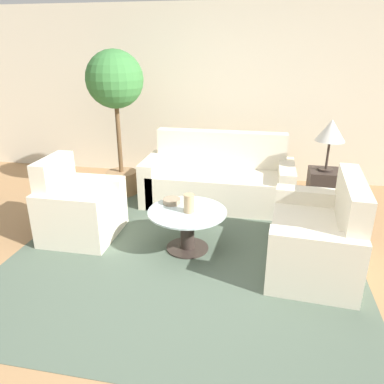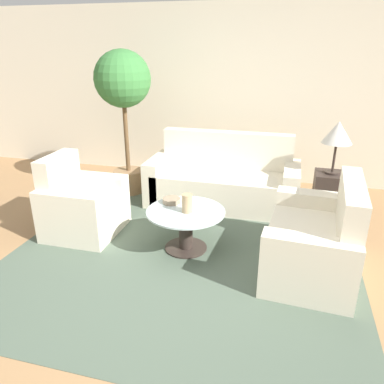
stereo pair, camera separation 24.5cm
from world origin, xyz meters
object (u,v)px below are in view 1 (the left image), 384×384
Objects in this scene: sofa_main at (218,181)px; bowl at (172,201)px; potted_plant at (116,94)px; coffee_table at (187,225)px; vase at (189,203)px; armchair at (77,210)px; table_lamp at (331,132)px; loveseat at (320,239)px.

sofa_main reaches higher than bowl.
potted_plant is 1.88m from bowl.
sofa_main reaches higher than coffee_table.
coffee_table is 0.25m from vase.
bowl is at bearing -86.39° from armchair.
sofa_main is 0.99× the size of potted_plant.
table_lamp is 0.32× the size of potted_plant.
sofa_main is at bearing 84.86° from vase.
potted_plant is at bearing 176.66° from table_lamp.
loveseat is 3.15m from potted_plant.
sofa_main is 1.83m from loveseat.
vase is at bearing -139.43° from table_lamp.
table_lamp is at bearing 176.01° from loveseat.
armchair is at bearing 176.29° from coffee_table.
sofa_main is at bearing -2.18° from potted_plant.
armchair reaches higher than bowl.
table_lamp is at bearing -4.55° from sofa_main.
vase is (-1.47, -1.26, -0.52)m from table_lamp.
bowl reaches higher than coffee_table.
sofa_main is 1.34m from coffee_table.
bowl is at bearing -49.54° from potted_plant.
bowl is at bearing 141.31° from vase.
potted_plant reaches higher than vase.
potted_plant reaches higher than sofa_main.
bowl is at bearing -147.52° from table_lamp.
sofa_main reaches higher than loveseat.
armchair is 1.27m from coffee_table.
table_lamp reaches higher than armchair.
coffee_table is (-1.31, 0.07, -0.01)m from loveseat.
armchair is at bearing -90.69° from potted_plant.
potted_plant is (-1.25, 1.39, 1.13)m from coffee_table.
coffee_table is (-0.15, -1.34, -0.01)m from sofa_main.
potted_plant reaches higher than bowl.
armchair is at bearing 175.24° from vase.
table_lamp reaches higher than coffee_table.
table_lamp is (2.76, 1.15, 0.76)m from armchair.
loveseat is 1.58× the size of coffee_table.
table_lamp reaches higher than sofa_main.
table_lamp is at bearing -3.34° from potted_plant.
vase is 1.01× the size of bowl.
loveseat reaches higher than coffee_table.
bowl is (-1.51, 0.23, 0.17)m from loveseat.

